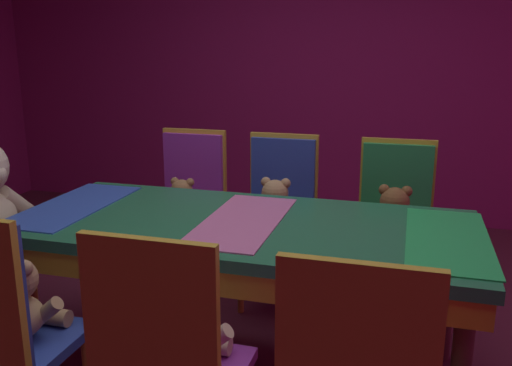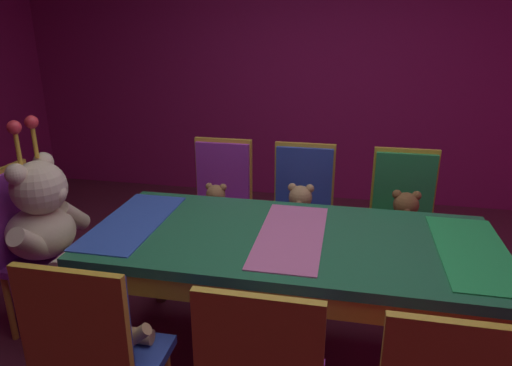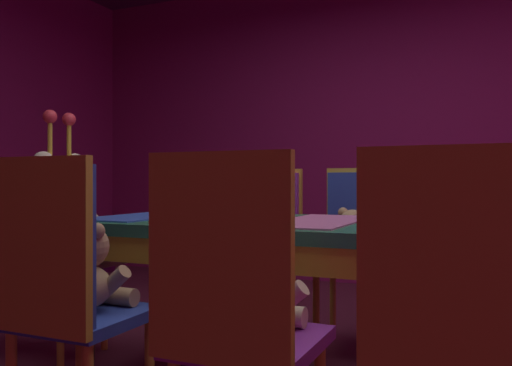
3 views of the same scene
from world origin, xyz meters
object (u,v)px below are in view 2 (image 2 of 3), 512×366
(chair_right_0, at_px, (402,209))
(teddy_right_2, at_px, (216,205))
(chair_right_1, at_px, (302,202))
(king_teddy_bear, at_px, (45,217))
(throne_chair, at_px, (23,235))
(chair_right_2, at_px, (221,195))
(teddy_left_2, at_px, (111,329))
(teddy_right_1, at_px, (300,211))
(banquet_table, at_px, (290,252))
(chair_left_2, at_px, (91,352))
(teddy_right_0, at_px, (404,219))
(teddy_left_1, at_px, (269,355))

(chair_right_0, xyz_separation_m, teddy_right_2, (-0.12, 1.23, -0.02))
(chair_right_1, relative_size, king_teddy_bear, 1.20)
(teddy_right_2, height_order, throne_chair, throne_chair)
(chair_right_1, height_order, chair_right_2, same)
(teddy_left_2, relative_size, teddy_right_1, 1.00)
(banquet_table, bearing_deg, king_teddy_bear, 90.00)
(teddy_right_1, relative_size, chair_right_2, 0.33)
(chair_left_2, xyz_separation_m, teddy_right_1, (1.52, -0.60, -0.01))
(banquet_table, distance_m, king_teddy_bear, 1.38)
(chair_left_2, relative_size, teddy_right_0, 2.98)
(teddy_left_2, bearing_deg, chair_left_2, 180.00)
(teddy_left_1, distance_m, teddy_right_1, 1.40)
(banquet_table, relative_size, teddy_left_1, 6.13)
(teddy_right_0, xyz_separation_m, teddy_right_1, (0.01, 0.65, -0.00))
(teddy_left_1, height_order, throne_chair, throne_chair)
(chair_left_2, distance_m, teddy_left_2, 0.15)
(banquet_table, relative_size, chair_right_0, 2.05)
(teddy_right_0, distance_m, king_teddy_bear, 2.12)
(chair_right_0, height_order, throne_chair, same)
(banquet_table, relative_size, teddy_right_1, 6.22)
(chair_right_1, height_order, throne_chair, same)
(teddy_left_1, height_order, chair_left_2, chair_left_2)
(chair_left_2, height_order, throne_chair, same)
(chair_right_0, relative_size, throne_chair, 1.00)
(chair_left_2, xyz_separation_m, teddy_left_2, (0.15, 0.00, -0.01))
(chair_right_0, relative_size, king_teddy_bear, 1.20)
(teddy_left_1, relative_size, chair_right_1, 0.33)
(teddy_left_2, bearing_deg, teddy_right_0, -42.41)
(chair_right_1, height_order, teddy_right_2, chair_right_1)
(teddy_right_0, distance_m, chair_right_1, 0.67)
(teddy_left_1, height_order, chair_right_1, chair_right_1)
(chair_right_0, relative_size, teddy_right_2, 3.52)
(banquet_table, relative_size, chair_right_2, 2.05)
(king_teddy_bear, bearing_deg, teddy_left_1, -26.74)
(chair_right_0, bearing_deg, teddy_left_1, -21.60)
(chair_right_0, bearing_deg, teddy_right_0, 0.00)
(chair_right_1, bearing_deg, king_teddy_bear, -58.10)
(chair_right_2, distance_m, throne_chair, 1.27)
(chair_right_1, bearing_deg, teddy_right_2, -77.33)
(chair_right_0, xyz_separation_m, chair_right_1, (0.01, 0.65, 0.00))
(teddy_right_0, distance_m, chair_right_2, 1.24)
(throne_chair, bearing_deg, teddy_left_1, -24.24)
(chair_left_2, height_order, chair_right_2, same)
(chair_left_2, xyz_separation_m, chair_right_0, (1.66, -1.25, 0.00))
(chair_left_2, bearing_deg, throne_chair, 47.93)
(teddy_right_1, height_order, king_teddy_bear, king_teddy_bear)
(teddy_right_0, xyz_separation_m, throne_chair, (-0.68, 2.17, 0.00))
(teddy_right_1, height_order, teddy_right_2, teddy_right_1)
(banquet_table, xyz_separation_m, chair_right_0, (0.83, -0.62, -0.05))
(chair_right_1, xyz_separation_m, chair_right_2, (0.01, 0.57, 0.00))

